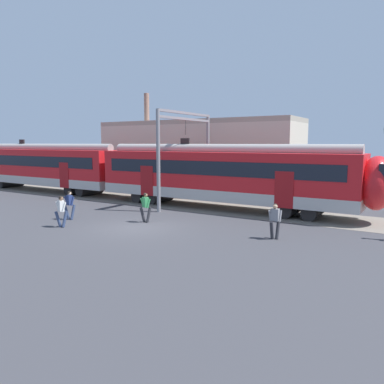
{
  "coord_description": "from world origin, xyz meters",
  "views": [
    {
      "loc": [
        12.51,
        -14.78,
        4.39
      ],
      "look_at": [
        1.34,
        3.35,
        1.6
      ],
      "focal_mm": 35.0,
      "sensor_mm": 36.0,
      "label": 1
    }
  ],
  "objects_px": {
    "pedestrian_white": "(61,209)",
    "pedestrian_green": "(146,205)",
    "pedestrian_navy": "(70,203)",
    "commuter_train": "(47,167)",
    "pedestrian_grey": "(275,219)"
  },
  "relations": [
    {
      "from": "commuter_train",
      "to": "pedestrian_green",
      "type": "xyz_separation_m",
      "value": [
        16.44,
        -6.17,
        -1.29
      ]
    },
    {
      "from": "commuter_train",
      "to": "pedestrian_green",
      "type": "height_order",
      "value": "commuter_train"
    },
    {
      "from": "commuter_train",
      "to": "pedestrian_white",
      "type": "bearing_deg",
      "value": -35.05
    },
    {
      "from": "pedestrian_navy",
      "to": "pedestrian_grey",
      "type": "relative_size",
      "value": 1.0
    },
    {
      "from": "pedestrian_green",
      "to": "pedestrian_navy",
      "type": "bearing_deg",
      "value": -158.0
    },
    {
      "from": "commuter_train",
      "to": "pedestrian_navy",
      "type": "bearing_deg",
      "value": -32.7
    },
    {
      "from": "commuter_train",
      "to": "pedestrian_green",
      "type": "distance_m",
      "value": 17.61
    },
    {
      "from": "pedestrian_navy",
      "to": "pedestrian_green",
      "type": "distance_m",
      "value": 4.53
    },
    {
      "from": "pedestrian_white",
      "to": "pedestrian_grey",
      "type": "bearing_deg",
      "value": 18.69
    },
    {
      "from": "pedestrian_white",
      "to": "pedestrian_green",
      "type": "xyz_separation_m",
      "value": [
        3.0,
        3.27,
        0.0
      ]
    },
    {
      "from": "pedestrian_white",
      "to": "pedestrian_green",
      "type": "bearing_deg",
      "value": 47.46
    },
    {
      "from": "pedestrian_white",
      "to": "pedestrian_grey",
      "type": "height_order",
      "value": "same"
    },
    {
      "from": "commuter_train",
      "to": "pedestrian_white",
      "type": "relative_size",
      "value": 33.99
    },
    {
      "from": "commuter_train",
      "to": "pedestrian_grey",
      "type": "distance_m",
      "value": 24.56
    },
    {
      "from": "commuter_train",
      "to": "pedestrian_grey",
      "type": "xyz_separation_m",
      "value": [
        23.79,
        -5.93,
        -1.29
      ]
    }
  ]
}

